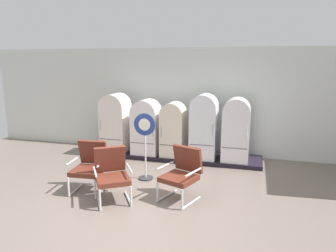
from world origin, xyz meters
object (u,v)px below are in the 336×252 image
Objects in this scene: refrigerator_4 at (236,128)px; sign_stand at (145,147)px; armchair_left at (90,165)px; refrigerator_0 at (116,121)px; armchair_right at (182,172)px; refrigerator_2 at (173,128)px; armchair_center at (112,173)px; refrigerator_3 at (204,124)px; refrigerator_1 at (146,125)px.

sign_stand is (-1.81, -1.57, -0.20)m from refrigerator_4.
armchair_left is at bearing -137.98° from refrigerator_4.
refrigerator_0 reaches higher than armchair_right.
refrigerator_2 is 1.43× the size of armchair_right.
armchair_right and armchair_center have the same top height.
sign_stand is (-1.01, -1.56, -0.24)m from refrigerator_3.
refrigerator_1 is 0.93× the size of refrigerator_4.
armchair_right is (1.51, -2.28, -0.34)m from refrigerator_1.
refrigerator_3 is 1.05× the size of refrigerator_4.
armchair_right is 1.29m from armchair_center.
armchair_center is (1.17, -2.70, -0.41)m from refrigerator_0.
refrigerator_0 is at bearing 113.50° from armchair_center.
refrigerator_1 is at bearing 179.39° from refrigerator_2.
refrigerator_2 is 0.80m from refrigerator_3.
sign_stand reaches higher than armchair_right.
armchair_right is at bearing -109.54° from refrigerator_4.
refrigerator_3 reaches higher than armchair_left.
refrigerator_4 reaches higher than refrigerator_1.
refrigerator_4 is at bearing 70.46° from armchair_right.
refrigerator_0 is 2.43m from refrigerator_3.
refrigerator_2 is (1.64, -0.03, -0.09)m from refrigerator_0.
refrigerator_0 is at bearing 179.90° from refrigerator_3.
armchair_left is at bearing 154.32° from armchair_center.
refrigerator_1 is 0.89× the size of refrigerator_3.
refrigerator_2 is 1.43× the size of armchair_center.
refrigerator_1 is 2.33m from refrigerator_4.
armchair_center is at bearing -162.34° from armchair_right.
armchair_right is (-0.82, -2.31, -0.41)m from refrigerator_4.
armchair_left is (-0.34, -2.37, -0.34)m from refrigerator_1.
refrigerator_3 is 2.34m from armchair_right.
refrigerator_4 is at bearing 1.60° from refrigerator_2.
sign_stand is at bearing 143.15° from armchair_right.
refrigerator_0 is at bearing 136.20° from armchair_right.
refrigerator_1 reaches higher than refrigerator_2.
refrigerator_4 is (3.22, 0.01, -0.01)m from refrigerator_0.
refrigerator_2 is 0.96× the size of sign_stand.
sign_stand is at bearing -98.20° from refrigerator_2.
refrigerator_0 is 1.12× the size of refrigerator_2.
armchair_left is at bearing -177.11° from armchair_right.
armchair_right is (0.77, -2.27, -0.32)m from refrigerator_2.
armchair_left is 1.00× the size of armchair_center.
sign_stand is at bearing 43.91° from armchair_left.
armchair_center is 1.17m from sign_stand.
armchair_left is at bearing -128.10° from refrigerator_3.
refrigerator_1 reaches higher than armchair_right.
armchair_left is at bearing -136.09° from sign_stand.
refrigerator_0 reaches higher than armchair_left.
armchair_center is at bearing -99.90° from refrigerator_2.
refrigerator_4 reaches higher than armchair_right.
armchair_left and armchair_right have the same top height.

